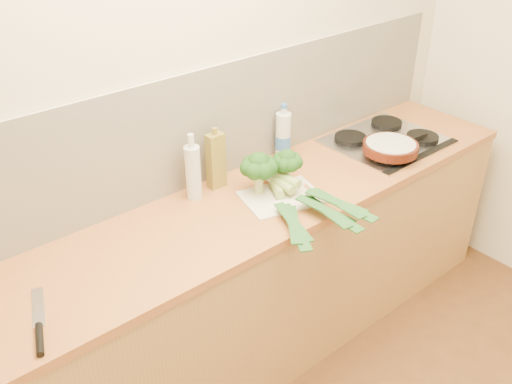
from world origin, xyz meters
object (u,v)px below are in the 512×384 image
Objects in this scene: gas_hob at (387,140)px; chefs_knife at (39,331)px; chopping_board at (282,197)px; skillet at (391,147)px.

gas_hob is 1.74× the size of chefs_knife.
gas_hob is at bearing 24.76° from chefs_knife.
chefs_knife is (-1.16, -0.11, 0.00)m from chopping_board.
gas_hob is 0.18m from skillet.
skillet reaches higher than chopping_board.
chefs_knife is at bearing -160.58° from chopping_board.
gas_hob is 1.97m from chefs_knife.
chefs_knife is at bearing -174.04° from skillet.
skillet is (1.83, 0.05, 0.05)m from chefs_knife.
gas_hob is 0.81m from chopping_board.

